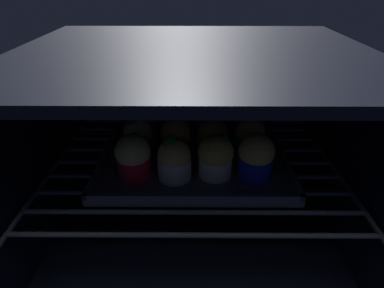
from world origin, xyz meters
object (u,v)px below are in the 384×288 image
muffin_row2_col0 (143,122)px  muffin_row2_col1 (176,121)px  muffin_row1_col1 (174,138)px  muffin_row1_col3 (247,138)px  muffin_row0_col1 (172,159)px  muffin_row0_col2 (214,156)px  muffin_row1_col0 (137,137)px  muffin_row2_col2 (208,123)px  baking_tray (192,157)px  muffin_row0_col0 (132,156)px  muffin_row1_col2 (211,139)px  muffin_row2_col3 (242,122)px  muffin_row0_col3 (254,157)px

muffin_row2_col0 → muffin_row2_col1: 6.96cm
muffin_row1_col1 → muffin_row1_col3: (14.00, -0.43, 0.24)cm
muffin_row0_col1 → muffin_row0_col2: size_ratio=1.03×
muffin_row1_col0 → muffin_row1_col3: bearing=-0.4°
muffin_row1_col0 → muffin_row1_col1: size_ratio=1.06×
muffin_row1_col0 → muffin_row2_col2: size_ratio=1.05×
baking_tray → muffin_row0_col1: muffin_row0_col1 is taller
muffin_row2_col0 → muffin_row2_col1: (6.94, 0.52, 0.17)cm
muffin_row0_col0 → muffin_row2_col2: bearing=44.3°
muffin_row0_col0 → muffin_row1_col0: muffin_row1_col0 is taller
muffin_row2_col1 → muffin_row2_col2: (6.81, -0.73, -0.15)cm
muffin_row1_col2 → muffin_row2_col3: size_ratio=0.95×
muffin_row0_col3 → muffin_row2_col1: bearing=134.2°
muffin_row0_col0 → muffin_row0_col3: (20.97, -0.35, 0.19)cm
muffin_row1_col3 → muffin_row2_col3: size_ratio=1.00×
muffin_row0_col2 → muffin_row2_col2: muffin_row0_col2 is taller
muffin_row0_col0 → muffin_row2_col0: muffin_row0_col0 is taller
muffin_row1_col1 → muffin_row2_col0: same height
baking_tray → muffin_row2_col2: 8.57cm
baking_tray → muffin_row2_col3: (10.44, 6.89, 4.25)cm
baking_tray → muffin_row2_col0: muffin_row2_col0 is taller
muffin_row1_col0 → muffin_row1_col2: (14.19, -0.03, -0.27)cm
muffin_row0_col0 → muffin_row1_col3: bearing=17.6°
muffin_row0_col0 → muffin_row2_col2: (13.73, 13.39, -0.17)cm
baking_tray → muffin_row1_col0: muffin_row1_col0 is taller
muffin_row0_col3 → muffin_row2_col2: (-7.24, 13.74, -0.36)cm
baking_tray → muffin_row2_col0: 13.11cm
muffin_row1_col3 → muffin_row2_col3: same height
muffin_row0_col0 → muffin_row0_col1: (7.03, -0.71, -0.20)cm
muffin_row0_col1 → muffin_row2_col1: (-0.11, 14.83, 0.19)cm
muffin_row0_col1 → muffin_row2_col2: 15.61cm
baking_tray → muffin_row0_col1: 9.07cm
muffin_row0_col1 → muffin_row1_col1: muffin_row0_col1 is taller
muffin_row1_col0 → muffin_row2_col0: (0.22, 6.80, -0.19)cm
muffin_row0_col2 → muffin_row2_col3: (6.64, 13.57, -0.01)cm
muffin_row0_col0 → muffin_row0_col3: size_ratio=0.96×
muffin_row2_col0 → muffin_row2_col3: muffin_row2_col3 is taller
muffin_row1_col0 → muffin_row2_col2: 15.44cm
muffin_row0_col3 → muffin_row2_col2: muffin_row0_col3 is taller
muffin_row0_col3 → muffin_row1_col0: 22.38cm
muffin_row0_col1 → muffin_row0_col2: (7.11, 0.72, 0.18)cm
muffin_row1_col2 → muffin_row0_col0: bearing=-154.1°
muffin_row0_col2 → muffin_row2_col1: 15.85cm
muffin_row1_col0 → muffin_row2_col0: muffin_row1_col0 is taller
muffin_row0_col1 → muffin_row2_col1: 14.83cm
muffin_row1_col1 → muffin_row2_col1: 7.05cm
baking_tray → muffin_row1_col0: bearing=179.4°
muffin_row0_col0 → muffin_row1_col1: size_ratio=1.04×
muffin_row1_col2 → muffin_row2_col3: (6.82, 6.80, 0.23)cm
muffin_row0_col0 → muffin_row2_col0: size_ratio=1.04×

